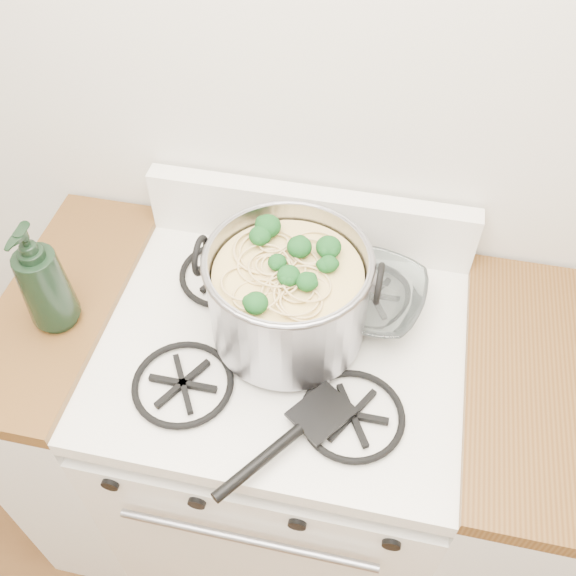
{
  "coord_description": "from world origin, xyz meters",
  "views": [
    {
      "loc": [
        0.18,
        0.49,
        2.0
      ],
      "look_at": [
        0.01,
        1.29,
        1.05
      ],
      "focal_mm": 40.0,
      "sensor_mm": 36.0,
      "label": 1
    }
  ],
  "objects_px": {
    "stock_pot": "(288,296)",
    "bottle": "(41,277)",
    "gas_range": "(283,445)",
    "glass_bowl": "(366,301)",
    "spatula": "(322,411)"
  },
  "relations": [
    {
      "from": "stock_pot",
      "to": "bottle",
      "type": "height_order",
      "value": "bottle"
    },
    {
      "from": "gas_range",
      "to": "stock_pot",
      "type": "distance_m",
      "value": 0.59
    },
    {
      "from": "glass_bowl",
      "to": "spatula",
      "type": "bearing_deg",
      "value": -99.24
    },
    {
      "from": "gas_range",
      "to": "glass_bowl",
      "type": "height_order",
      "value": "glass_bowl"
    },
    {
      "from": "gas_range",
      "to": "stock_pot",
      "type": "relative_size",
      "value": 2.58
    },
    {
      "from": "gas_range",
      "to": "spatula",
      "type": "xyz_separation_m",
      "value": [
        0.11,
        -0.16,
        0.5
      ]
    },
    {
      "from": "stock_pot",
      "to": "spatula",
      "type": "bearing_deg",
      "value": -60.92
    },
    {
      "from": "stock_pot",
      "to": "spatula",
      "type": "distance_m",
      "value": 0.23
    },
    {
      "from": "glass_bowl",
      "to": "bottle",
      "type": "height_order",
      "value": "bottle"
    },
    {
      "from": "glass_bowl",
      "to": "stock_pot",
      "type": "bearing_deg",
      "value": -147.96
    },
    {
      "from": "gas_range",
      "to": "bottle",
      "type": "distance_m",
      "value": 0.78
    },
    {
      "from": "bottle",
      "to": "gas_range",
      "type": "bearing_deg",
      "value": 7.28
    },
    {
      "from": "gas_range",
      "to": "stock_pot",
      "type": "height_order",
      "value": "stock_pot"
    },
    {
      "from": "stock_pot",
      "to": "glass_bowl",
      "type": "xyz_separation_m",
      "value": [
        0.15,
        0.09,
        -0.09
      ]
    },
    {
      "from": "stock_pot",
      "to": "bottle",
      "type": "relative_size",
      "value": 1.34
    }
  ]
}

